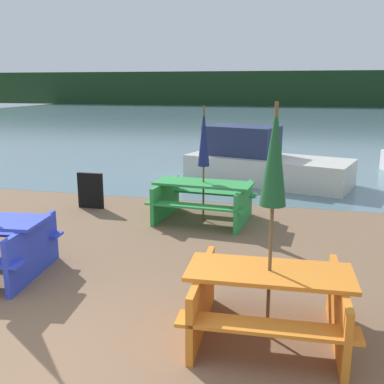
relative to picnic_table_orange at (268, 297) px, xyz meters
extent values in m
cube|color=slate|center=(-2.09, 30.15, -0.44)|extent=(60.00, 50.00, 0.00)
cube|color=#193319|center=(-2.09, 50.15, 1.56)|extent=(80.00, 1.60, 4.00)
cube|color=orange|center=(0.00, 0.00, 0.27)|extent=(1.70, 0.79, 0.04)
cube|color=orange|center=(0.03, -0.55, -0.03)|extent=(1.68, 0.37, 0.04)
cube|color=orange|center=(-0.03, 0.55, -0.03)|extent=(1.68, 0.37, 0.04)
cube|color=orange|center=(-0.69, -0.04, -0.10)|extent=(0.15, 1.38, 0.69)
cube|color=orange|center=(0.69, 0.04, -0.10)|extent=(0.15, 1.38, 0.69)
cube|color=blue|center=(-3.97, 1.17, -0.03)|extent=(1.73, 0.47, 0.04)
cube|color=blue|center=(-3.19, 0.71, -0.07)|extent=(0.22, 1.38, 0.74)
cube|color=green|center=(-1.55, 3.80, 0.29)|extent=(1.87, 0.82, 0.04)
cube|color=green|center=(-1.59, 3.26, -0.02)|extent=(1.85, 0.40, 0.04)
cube|color=green|center=(-1.52, 4.35, -0.02)|extent=(1.85, 0.40, 0.04)
cube|color=green|center=(-2.33, 3.86, -0.09)|extent=(0.16, 1.38, 0.71)
cube|color=green|center=(-0.78, 3.75, -0.09)|extent=(0.16, 1.38, 0.71)
cylinder|color=brown|center=(-1.55, 3.80, 0.65)|extent=(0.04, 0.04, 2.17)
cone|color=navy|center=(-1.55, 3.80, 1.18)|extent=(0.22, 0.22, 1.11)
cylinder|color=brown|center=(0.00, 0.00, 0.76)|extent=(0.04, 0.04, 2.40)
cone|color=#195128|center=(0.00, 0.00, 1.46)|extent=(0.26, 0.26, 0.99)
cube|color=beige|center=(-0.66, 7.51, -0.09)|extent=(4.51, 2.72, 0.69)
cube|color=navy|center=(-1.39, 7.71, 0.64)|extent=(2.10, 1.61, 0.78)
cube|color=black|center=(-4.05, 4.08, -0.06)|extent=(0.55, 0.08, 0.75)
camera|label=1|loc=(0.28, -4.27, 2.12)|focal=42.00mm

